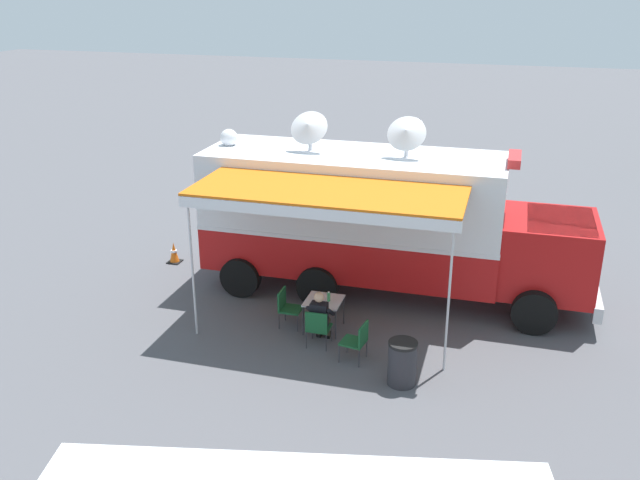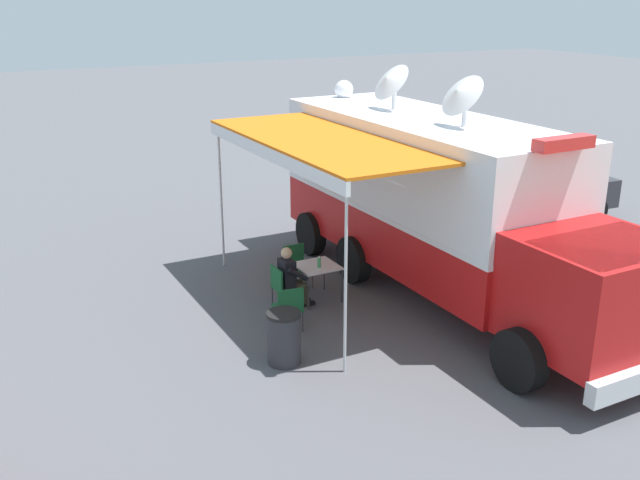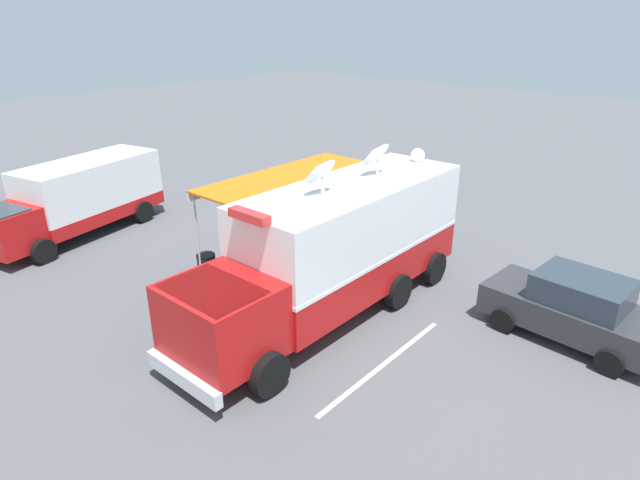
{
  "view_description": "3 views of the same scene",
  "coord_description": "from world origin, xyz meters",
  "px_view_note": "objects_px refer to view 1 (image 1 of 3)",
  "views": [
    {
      "loc": [
        15.6,
        3.74,
        7.43
      ],
      "look_at": [
        1.04,
        -0.53,
        1.61
      ],
      "focal_mm": 38.58,
      "sensor_mm": 36.0,
      "label": 1
    },
    {
      "loc": [
        8.51,
        11.76,
        5.85
      ],
      "look_at": [
        2.22,
        -0.23,
        1.18
      ],
      "focal_mm": 40.38,
      "sensor_mm": 36.0,
      "label": 2
    },
    {
      "loc": [
        -8.3,
        10.79,
        7.57
      ],
      "look_at": [
        2.05,
        -0.98,
        1.01
      ],
      "focal_mm": 29.84,
      "sensor_mm": 36.0,
      "label": 3
    }
  ],
  "objects_px": {
    "folding_chair_spare_by_truck": "(358,339)",
    "traffic_cone": "(174,253)",
    "folding_chair_at_table": "(318,326)",
    "folding_chair_beside_table": "(287,305)",
    "car_behind_truck": "(329,189)",
    "folding_table": "(324,302)",
    "seated_responder": "(320,316)",
    "trash_bin": "(402,363)",
    "water_bottle": "(329,297)",
    "command_truck": "(382,218)"
  },
  "relations": [
    {
      "from": "folding_chair_at_table",
      "to": "folding_chair_beside_table",
      "type": "bearing_deg",
      "value": -128.41
    },
    {
      "from": "folding_chair_at_table",
      "to": "trash_bin",
      "type": "height_order",
      "value": "trash_bin"
    },
    {
      "from": "water_bottle",
      "to": "folding_chair_spare_by_truck",
      "type": "height_order",
      "value": "water_bottle"
    },
    {
      "from": "traffic_cone",
      "to": "folding_chair_at_table",
      "type": "bearing_deg",
      "value": 56.77
    },
    {
      "from": "folding_table",
      "to": "car_behind_truck",
      "type": "bearing_deg",
      "value": -165.19
    },
    {
      "from": "seated_responder",
      "to": "car_behind_truck",
      "type": "distance_m",
      "value": 8.67
    },
    {
      "from": "folding_table",
      "to": "folding_chair_at_table",
      "type": "xyz_separation_m",
      "value": [
        0.8,
        0.1,
        -0.16
      ]
    },
    {
      "from": "folding_chair_at_table",
      "to": "seated_responder",
      "type": "height_order",
      "value": "seated_responder"
    },
    {
      "from": "seated_responder",
      "to": "traffic_cone",
      "type": "distance_m",
      "value": 6.08
    },
    {
      "from": "trash_bin",
      "to": "folding_chair_spare_by_truck",
      "type": "bearing_deg",
      "value": -119.31
    },
    {
      "from": "folding_chair_beside_table",
      "to": "traffic_cone",
      "type": "xyz_separation_m",
      "value": [
        -2.63,
        -4.22,
        -0.23
      ]
    },
    {
      "from": "folding_table",
      "to": "trash_bin",
      "type": "xyz_separation_m",
      "value": [
        1.68,
        2.07,
        -0.22
      ]
    },
    {
      "from": "folding_chair_beside_table",
      "to": "folding_chair_at_table",
      "type": "bearing_deg",
      "value": 51.59
    },
    {
      "from": "folding_table",
      "to": "trash_bin",
      "type": "bearing_deg",
      "value": 50.84
    },
    {
      "from": "folding_table",
      "to": "car_behind_truck",
      "type": "relative_size",
      "value": 0.19
    },
    {
      "from": "folding_chair_beside_table",
      "to": "traffic_cone",
      "type": "distance_m",
      "value": 4.97
    },
    {
      "from": "water_bottle",
      "to": "traffic_cone",
      "type": "distance_m",
      "value": 5.82
    },
    {
      "from": "folding_chair_at_table",
      "to": "car_behind_truck",
      "type": "bearing_deg",
      "value": -165.89
    },
    {
      "from": "folding_chair_beside_table",
      "to": "seated_responder",
      "type": "height_order",
      "value": "seated_responder"
    },
    {
      "from": "trash_bin",
      "to": "traffic_cone",
      "type": "bearing_deg",
      "value": -120.89
    },
    {
      "from": "water_bottle",
      "to": "car_behind_truck",
      "type": "height_order",
      "value": "car_behind_truck"
    },
    {
      "from": "folding_chair_spare_by_truck",
      "to": "trash_bin",
      "type": "height_order",
      "value": "trash_bin"
    },
    {
      "from": "folding_chair_at_table",
      "to": "folding_chair_beside_table",
      "type": "distance_m",
      "value": 1.21
    },
    {
      "from": "folding_chair_spare_by_truck",
      "to": "seated_responder",
      "type": "relative_size",
      "value": 0.7
    },
    {
      "from": "folding_table",
      "to": "folding_chair_beside_table",
      "type": "distance_m",
      "value": 0.87
    },
    {
      "from": "traffic_cone",
      "to": "car_behind_truck",
      "type": "relative_size",
      "value": 0.13
    },
    {
      "from": "folding_table",
      "to": "car_behind_truck",
      "type": "distance_m",
      "value": 8.06
    },
    {
      "from": "folding_chair_at_table",
      "to": "car_behind_truck",
      "type": "xyz_separation_m",
      "value": [
        -8.59,
        -2.16,
        0.37
      ]
    },
    {
      "from": "folding_chair_beside_table",
      "to": "folding_chair_spare_by_truck",
      "type": "bearing_deg",
      "value": 60.72
    },
    {
      "from": "command_truck",
      "to": "folding_chair_spare_by_truck",
      "type": "height_order",
      "value": "command_truck"
    },
    {
      "from": "folding_chair_beside_table",
      "to": "car_behind_truck",
      "type": "bearing_deg",
      "value": -171.22
    },
    {
      "from": "folding_chair_spare_by_truck",
      "to": "car_behind_truck",
      "type": "height_order",
      "value": "car_behind_truck"
    },
    {
      "from": "water_bottle",
      "to": "traffic_cone",
      "type": "bearing_deg",
      "value": -116.55
    },
    {
      "from": "water_bottle",
      "to": "trash_bin",
      "type": "bearing_deg",
      "value": 49.31
    },
    {
      "from": "trash_bin",
      "to": "folding_chair_beside_table",
      "type": "bearing_deg",
      "value": -119.29
    },
    {
      "from": "water_bottle",
      "to": "car_behind_truck",
      "type": "bearing_deg",
      "value": -164.4
    },
    {
      "from": "folding_chair_at_table",
      "to": "folding_chair_spare_by_truck",
      "type": "bearing_deg",
      "value": 71.85
    },
    {
      "from": "command_truck",
      "to": "trash_bin",
      "type": "xyz_separation_m",
      "value": [
        4.04,
        1.27,
        -1.49
      ]
    },
    {
      "from": "folding_chair_at_table",
      "to": "traffic_cone",
      "type": "distance_m",
      "value": 6.18
    },
    {
      "from": "folding_chair_spare_by_truck",
      "to": "trash_bin",
      "type": "bearing_deg",
      "value": 60.69
    },
    {
      "from": "seated_responder",
      "to": "traffic_cone",
      "type": "bearing_deg",
      "value": -121.74
    },
    {
      "from": "folding_chair_spare_by_truck",
      "to": "traffic_cone",
      "type": "distance_m",
      "value": 7.14
    },
    {
      "from": "folding_chair_at_table",
      "to": "folding_chair_beside_table",
      "type": "xyz_separation_m",
      "value": [
        -0.75,
        -0.95,
        0.0
      ]
    },
    {
      "from": "folding_table",
      "to": "folding_chair_beside_table",
      "type": "relative_size",
      "value": 0.93
    },
    {
      "from": "traffic_cone",
      "to": "folding_chair_beside_table",
      "type": "bearing_deg",
      "value": 58.03
    },
    {
      "from": "folding_chair_at_table",
      "to": "traffic_cone",
      "type": "bearing_deg",
      "value": -123.23
    },
    {
      "from": "folding_chair_spare_by_truck",
      "to": "seated_responder",
      "type": "height_order",
      "value": "seated_responder"
    },
    {
      "from": "folding_chair_beside_table",
      "to": "folding_chair_spare_by_truck",
      "type": "relative_size",
      "value": 1.0
    },
    {
      "from": "traffic_cone",
      "to": "trash_bin",
      "type": "bearing_deg",
      "value": 59.11
    },
    {
      "from": "folding_table",
      "to": "traffic_cone",
      "type": "bearing_deg",
      "value": -117.02
    }
  ]
}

